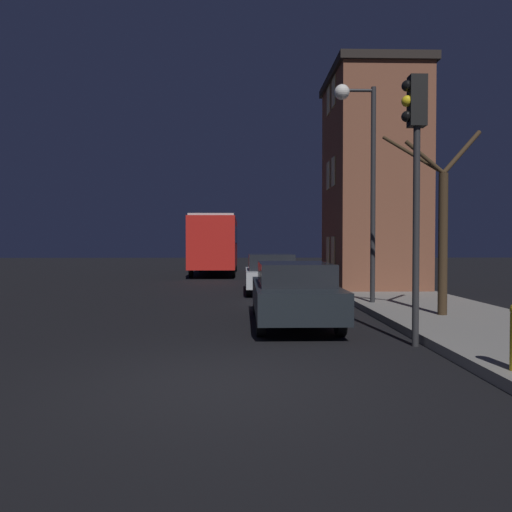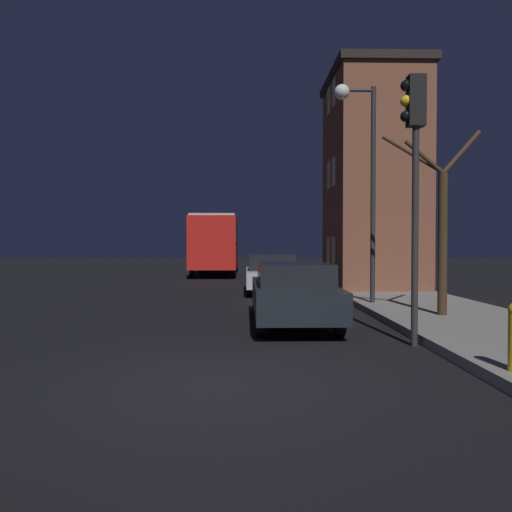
{
  "view_description": "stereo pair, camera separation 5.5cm",
  "coord_description": "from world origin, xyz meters",
  "px_view_note": "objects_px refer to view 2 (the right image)",
  "views": [
    {
      "loc": [
        0.39,
        -6.59,
        1.83
      ],
      "look_at": [
        0.78,
        8.46,
        1.47
      ],
      "focal_mm": 35.0,
      "sensor_mm": 36.0,
      "label": 1
    },
    {
      "loc": [
        0.45,
        -6.59,
        1.83
      ],
      "look_at": [
        0.78,
        8.46,
        1.47
      ],
      "focal_mm": 35.0,
      "sensor_mm": 36.0,
      "label": 2
    }
  ],
  "objects_px": {
    "bare_tree": "(442,224)",
    "car_mid_lane": "(271,273)",
    "traffic_light": "(414,154)",
    "bus": "(216,240)",
    "car_near_lane": "(293,292)",
    "streetlamp": "(360,151)"
  },
  "relations": [
    {
      "from": "bare_tree",
      "to": "car_mid_lane",
      "type": "bearing_deg",
      "value": 117.46
    },
    {
      "from": "traffic_light",
      "to": "bus",
      "type": "height_order",
      "value": "traffic_light"
    },
    {
      "from": "bus",
      "to": "car_mid_lane",
      "type": "bearing_deg",
      "value": -76.81
    },
    {
      "from": "traffic_light",
      "to": "bare_tree",
      "type": "height_order",
      "value": "traffic_light"
    },
    {
      "from": "bus",
      "to": "car_mid_lane",
      "type": "height_order",
      "value": "bus"
    },
    {
      "from": "car_near_lane",
      "to": "car_mid_lane",
      "type": "distance_m",
      "value": 7.3
    },
    {
      "from": "bare_tree",
      "to": "car_near_lane",
      "type": "height_order",
      "value": "bare_tree"
    },
    {
      "from": "streetlamp",
      "to": "bus",
      "type": "height_order",
      "value": "streetlamp"
    },
    {
      "from": "bus",
      "to": "traffic_light",
      "type": "bearing_deg",
      "value": -77.49
    },
    {
      "from": "bus",
      "to": "car_near_lane",
      "type": "height_order",
      "value": "bus"
    },
    {
      "from": "bus",
      "to": "bare_tree",
      "type": "bearing_deg",
      "value": -71.1
    },
    {
      "from": "traffic_light",
      "to": "bare_tree",
      "type": "bearing_deg",
      "value": 59.96
    },
    {
      "from": "car_near_lane",
      "to": "bus",
      "type": "bearing_deg",
      "value": 98.53
    },
    {
      "from": "traffic_light",
      "to": "car_near_lane",
      "type": "relative_size",
      "value": 1.01
    },
    {
      "from": "streetlamp",
      "to": "traffic_light",
      "type": "bearing_deg",
      "value": -92.87
    },
    {
      "from": "streetlamp",
      "to": "bare_tree",
      "type": "distance_m",
      "value": 3.55
    },
    {
      "from": "streetlamp",
      "to": "traffic_light",
      "type": "xyz_separation_m",
      "value": [
        -0.26,
        -5.28,
        -1.03
      ]
    },
    {
      "from": "bus",
      "to": "car_near_lane",
      "type": "relative_size",
      "value": 1.95
    },
    {
      "from": "bare_tree",
      "to": "traffic_light",
      "type": "bearing_deg",
      "value": -120.04
    },
    {
      "from": "bus",
      "to": "car_near_lane",
      "type": "bearing_deg",
      "value": -81.47
    },
    {
      "from": "streetlamp",
      "to": "bare_tree",
      "type": "bearing_deg",
      "value": -61.39
    },
    {
      "from": "car_mid_lane",
      "to": "bare_tree",
      "type": "bearing_deg",
      "value": -62.54
    }
  ]
}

